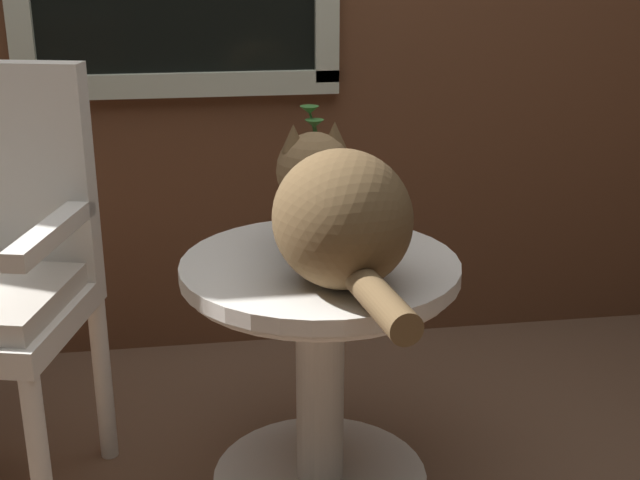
# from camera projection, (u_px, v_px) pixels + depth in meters

# --- Properties ---
(wicker_side_table) EXTENTS (0.63, 0.63, 0.59)m
(wicker_side_table) POSITION_uv_depth(u_px,v_px,m) (320.00, 340.00, 1.96)
(wicker_side_table) COLOR silver
(wicker_side_table) RESTS_ON ground_plane
(cat) EXTENTS (0.33, 0.64, 0.30)m
(cat) POSITION_uv_depth(u_px,v_px,m) (338.00, 212.00, 1.74)
(cat) COLOR brown
(cat) RESTS_ON wicker_side_table
(pewter_vase_with_ivy) EXTENTS (0.15, 0.15, 0.32)m
(pewter_vase_with_ivy) POSITION_uv_depth(u_px,v_px,m) (321.00, 197.00, 2.02)
(pewter_vase_with_ivy) COLOR gray
(pewter_vase_with_ivy) RESTS_ON wicker_side_table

